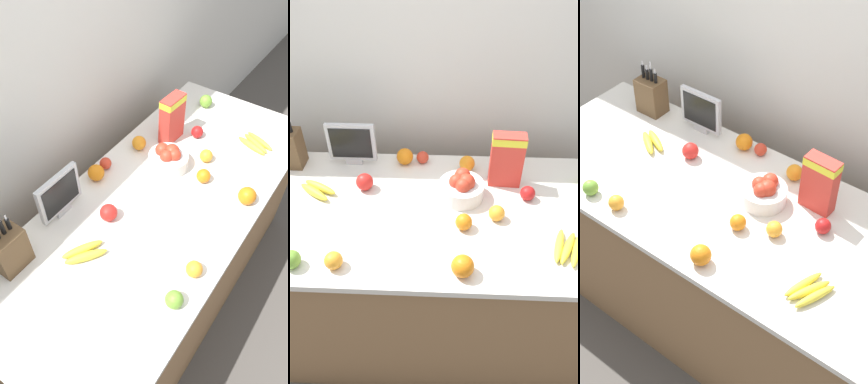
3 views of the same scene
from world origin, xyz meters
TOP-DOWN VIEW (x-y plane):
  - ground_plane at (0.00, 0.00)m, footprint 14.00×14.00m
  - wall_back at (0.00, 0.65)m, footprint 9.00×0.06m
  - counter at (0.00, 0.00)m, footprint 2.04×0.87m
  - small_monitor at (-0.34, 0.34)m, footprint 0.24×0.03m
  - cereal_box at (0.42, 0.21)m, footprint 0.16×0.08m
  - fruit_bowl at (0.21, 0.10)m, footprint 0.21×0.21m
  - banana_bunch_left at (-0.47, 0.10)m, footprint 0.20×0.17m
  - banana_bunch_right at (0.64, -0.22)m, footprint 0.16×0.21m
  - apple_leftmost at (-0.25, 0.14)m, footprint 0.08×0.08m
  - apple_near_bananas at (0.01, 0.37)m, footprint 0.06×0.06m
  - apple_middle at (0.52, 0.10)m, footprint 0.07×0.07m
  - apple_front at (-0.44, -0.34)m, footprint 0.07×0.07m
  - orange_by_cereal at (0.21, -0.35)m, footprint 0.09×0.09m
  - orange_front_center at (-0.08, 0.35)m, footprint 0.09×0.09m
  - orange_near_bowl at (0.22, -0.11)m, footprint 0.07×0.07m
  - orange_front_right at (-0.28, -0.34)m, footprint 0.07×0.07m
  - orange_mid_right at (0.25, 0.31)m, footprint 0.08×0.08m
  - orange_mid_left at (0.37, -0.04)m, footprint 0.07×0.07m

SIDE VIEW (x-z plane):
  - ground_plane at x=0.00m, z-range 0.00..0.00m
  - counter at x=0.00m, z-range 0.00..0.88m
  - banana_bunch_right at x=0.64m, z-range 0.88..0.92m
  - banana_bunch_left at x=-0.47m, z-range 0.88..0.92m
  - apple_near_bananas at x=0.01m, z-range 0.88..0.95m
  - apple_middle at x=0.52m, z-range 0.88..0.95m
  - orange_mid_left at x=0.37m, z-range 0.88..0.95m
  - orange_front_right at x=-0.28m, z-range 0.88..0.95m
  - orange_near_bowl at x=0.22m, z-range 0.88..0.96m
  - apple_front at x=-0.44m, z-range 0.88..0.96m
  - orange_mid_right at x=0.25m, z-range 0.88..0.96m
  - apple_leftmost at x=-0.25m, z-range 0.88..0.97m
  - orange_front_center at x=-0.08m, z-range 0.88..0.97m
  - orange_by_cereal at x=0.21m, z-range 0.88..0.97m
  - fruit_bowl at x=0.21m, z-range 0.87..1.01m
  - small_monitor at x=-0.34m, z-range 0.89..1.13m
  - cereal_box at x=0.42m, z-range 0.90..1.17m
  - wall_back at x=0.00m, z-range 0.00..2.60m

